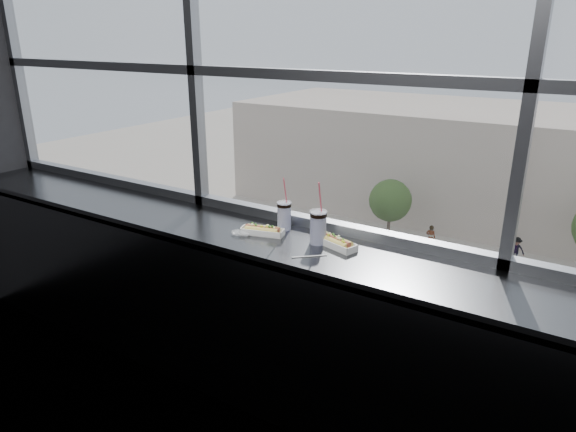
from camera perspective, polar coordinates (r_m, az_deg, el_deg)
The scene contains 21 objects.
wall_back_lower at distance 3.35m, azimuth 4.32°, elevation -10.38°, with size 6.00×6.00×0.00m, color black.
window_glass at distance 2.92m, azimuth 5.45°, elevation 21.11°, with size 6.00×6.00×0.00m, color silver.
window_mullions at distance 2.90m, azimuth 5.26°, elevation 21.13°, with size 6.00×0.08×2.40m, color gray, non-canonical shape.
counter at distance 2.90m, azimuth 2.03°, elevation -3.78°, with size 6.00×0.55×0.06m, color #535558.
counter_fascia at distance 2.96m, azimuth -0.65°, elevation -14.77°, with size 6.00×0.04×1.04m, color #535558.
hotdog_tray_left at distance 3.03m, azimuth -2.86°, elevation -1.60°, with size 0.27×0.15×0.06m.
hotdog_tray_right at distance 2.87m, azimuth 5.23°, elevation -2.87°, with size 0.29×0.17×0.07m.
soda_cup_left at distance 3.08m, azimuth -0.43°, elevation 0.20°, with size 0.09×0.09×0.33m.
soda_cup_right at distance 2.87m, azimuth 3.37°, elevation -1.06°, with size 0.10×0.10×0.37m.
loose_straw at distance 2.73m, azimuth 2.40°, elevation -4.49°, with size 0.01×0.01×0.19m, color white.
wrapper at distance 3.03m, azimuth -5.29°, elevation -1.88°, with size 0.11×0.08×0.03m, color silver.
plaza_ground at distance 47.96m, azimuth 29.05°, elevation 1.05°, with size 120.00×120.00×0.00m, color #B6AA9A.
street_asphalt at distance 26.18m, azimuth 25.11°, elevation -12.74°, with size 80.00×10.00×0.06m, color black.
far_sidewalk at distance 33.34m, azimuth 27.05°, elevation -6.04°, with size 80.00×6.00×0.04m, color #B6AA9A.
far_building at distance 41.64m, azimuth 29.38°, elevation 4.25°, with size 50.00×14.00×8.00m, color #C0AE9C.
car_near_b at distance 24.16m, azimuth 3.83°, elevation -10.25°, with size 6.95×2.90×2.32m, color #362B2D.
car_near_c at distance 22.35m, azimuth 21.62°, elevation -15.11°, with size 5.70×2.37×1.90m, color #9D1900.
car_far_a at distance 31.74m, azimuth 6.46°, elevation -3.04°, with size 6.13×2.55×2.04m, color black.
pedestrian_a at distance 34.07m, azimuth 15.59°, elevation -2.08°, with size 0.91×0.68×2.05m, color #66605B.
pedestrian_b at distance 34.09m, azimuth 24.02°, elevation -3.18°, with size 0.87×0.65×1.96m, color #66605B.
tree_left at distance 34.15m, azimuth 11.30°, elevation 1.69°, with size 2.79×2.79×4.36m.
Camera 1 is at (1.32, -1.08, 2.22)m, focal length 32.00 mm.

